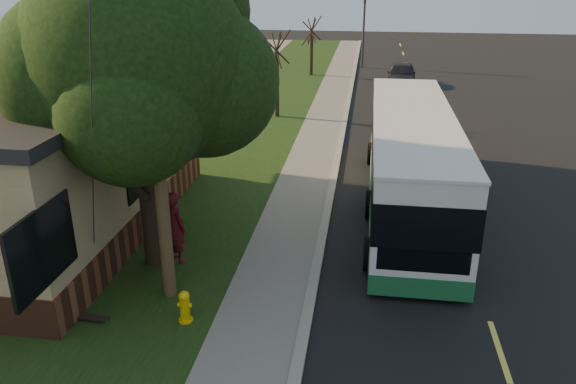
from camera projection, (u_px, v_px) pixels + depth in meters
The scene contains 16 objects.
ground at pixel (304, 334), 11.93m from camera, with size 120.00×120.00×0.00m, color black.
road at pixel (444, 179), 20.58m from camera, with size 8.00×80.00×0.01m, color black.
curb at pixel (335, 172), 21.08m from camera, with size 0.25×80.00×0.12m, color gray.
sidewalk at pixel (308, 171), 21.22m from camera, with size 2.00×80.00×0.08m, color slate.
grass_verge at pixel (218, 167), 21.69m from camera, with size 5.00×80.00×0.07m, color black.
fire_hydrant at pixel (185, 307), 12.11m from camera, with size 0.32×0.32×0.74m.
utility_pole at pixel (153, 104), 11.54m from camera, with size 2.86×3.21×9.07m.
leafy_tree at pixel (141, 63), 12.97m from camera, with size 6.30×6.00×7.80m.
bare_tree_near at pixel (277, 76), 28.10m from camera, with size 1.38×1.21×4.31m.
bare_tree_far at pixel (311, 47), 39.11m from camera, with size 1.38×1.21×4.03m.
traffic_signal at pixel (364, 25), 41.88m from camera, with size 0.18×0.22×5.50m.
transit_bus at pixel (410, 159), 17.54m from camera, with size 2.63×11.41×3.09m.
skateboarder at pixel (175, 227), 14.40m from camera, with size 0.71×0.46×1.93m, color #4E0F16.
skateboard_spare at pixel (90, 318), 12.25m from camera, with size 0.83×0.27×0.08m.
dumpster at pixel (87, 181), 18.40m from camera, with size 1.58×1.31×1.29m.
distant_car at pixel (401, 74), 36.27m from camera, with size 1.77×4.39×1.50m, color black.
Camera 1 is at (1.07, -9.88, 7.26)m, focal length 35.00 mm.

